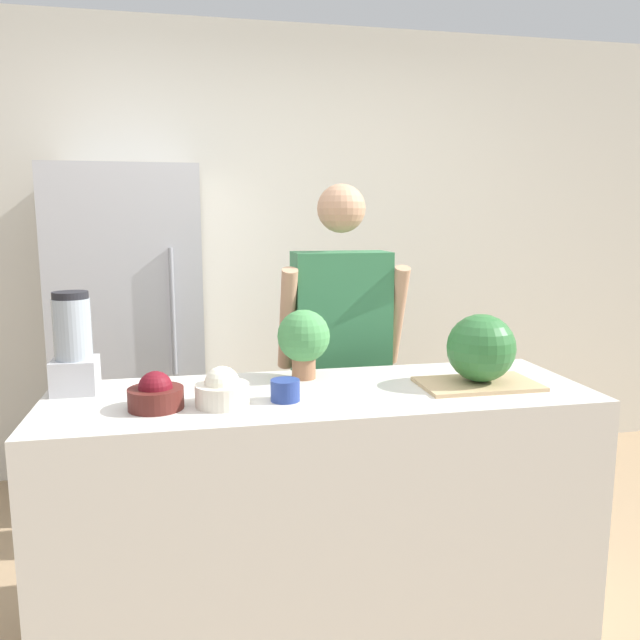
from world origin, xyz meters
name	(u,v)px	position (x,y,z in m)	size (l,w,h in m)	color
wall_back	(266,252)	(0.00, 1.97, 1.30)	(8.00, 0.06, 2.60)	silver
counter_island	(322,510)	(0.00, 0.32, 0.45)	(1.91, 0.64, 0.90)	beige
refrigerator	(133,337)	(-0.75, 1.61, 0.88)	(0.74, 0.65, 1.76)	#B7B7BC
person	(340,363)	(0.22, 0.94, 0.84)	(0.57, 0.26, 1.65)	#333338
cutting_board	(478,384)	(0.57, 0.28, 0.91)	(0.43, 0.25, 0.01)	tan
watermelon	(481,348)	(0.58, 0.29, 1.04)	(0.25, 0.25, 0.25)	#2D6B33
bowl_cherries	(156,394)	(-0.56, 0.23, 0.95)	(0.18, 0.18, 0.12)	#511E19
bowl_cream	(222,390)	(-0.35, 0.22, 0.95)	(0.18, 0.18, 0.13)	beige
bowl_small_blue	(285,390)	(-0.14, 0.23, 0.94)	(0.10, 0.10, 0.07)	navy
blender	(73,347)	(-0.85, 0.48, 1.06)	(0.15, 0.15, 0.36)	#B7B7BC
potted_plant	(304,338)	(-0.03, 0.51, 1.05)	(0.20, 0.20, 0.26)	#996647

